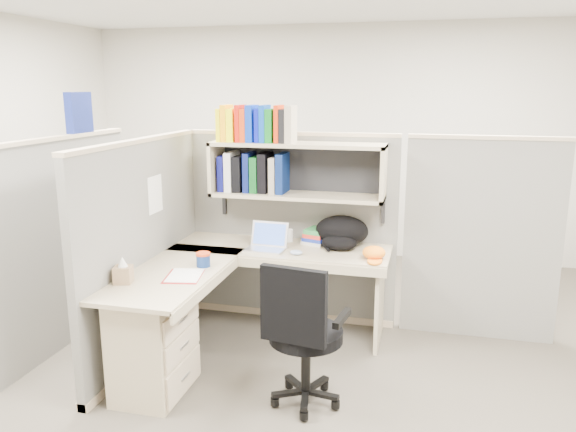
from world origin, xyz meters
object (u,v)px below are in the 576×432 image
(desk, at_px, (192,317))
(snack_canister, at_px, (203,259))
(task_chair, at_px, (303,357))
(backpack, at_px, (341,232))
(laptop, at_px, (265,237))

(desk, xyz_separation_m, snack_canister, (-0.01, 0.24, 0.34))
(snack_canister, xyz_separation_m, task_chair, (0.84, -0.44, -0.44))
(snack_canister, height_order, task_chair, task_chair)
(backpack, distance_m, snack_canister, 1.14)
(desk, height_order, backpack, backpack)
(backpack, relative_size, task_chair, 0.44)
(laptop, bearing_deg, backpack, 25.01)
(desk, distance_m, snack_canister, 0.42)
(desk, relative_size, laptop, 5.77)
(desk, bearing_deg, task_chair, -13.52)
(laptop, xyz_separation_m, task_chair, (0.52, -0.94, -0.49))
(desk, distance_m, backpack, 1.37)
(backpack, height_order, task_chair, backpack)
(backpack, bearing_deg, task_chair, -99.85)
(laptop, distance_m, task_chair, 1.18)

